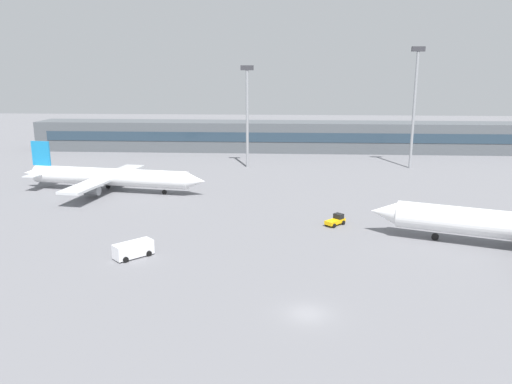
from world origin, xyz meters
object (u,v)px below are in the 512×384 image
airplane_mid (111,177)px  floodlight_tower_east (415,100)px  baggage_tug_yellow (336,220)px  floodlight_tower_west (247,109)px  service_van_white (133,249)px

airplane_mid → floodlight_tower_east: floodlight_tower_east is taller
baggage_tug_yellow → floodlight_tower_west: bearing=110.4°
airplane_mid → floodlight_tower_east: bearing=24.0°
airplane_mid → service_van_white: (15.62, -36.39, -1.93)m
baggage_tug_yellow → service_van_white: 32.49m
service_van_white → floodlight_tower_west: (10.14, 64.85, 13.67)m
airplane_mid → floodlight_tower_west: floodlight_tower_west is taller
service_van_white → floodlight_tower_east: floodlight_tower_east is taller
baggage_tug_yellow → service_van_white: service_van_white is taller
floodlight_tower_east → floodlight_tower_west: bearing=-178.0°
floodlight_tower_west → baggage_tug_yellow: bearing=-69.6°
airplane_mid → baggage_tug_yellow: 48.37m
service_van_white → floodlight_tower_east: (51.72, 66.31, 15.95)m
service_van_white → floodlight_tower_west: bearing=81.1°
floodlight_tower_west → floodlight_tower_east: size_ratio=0.85×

